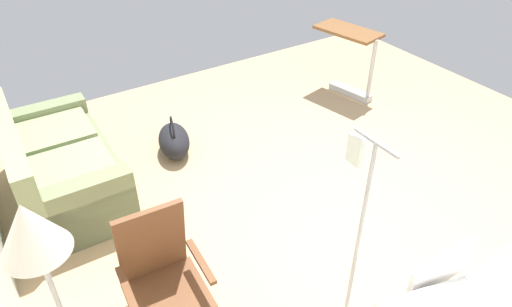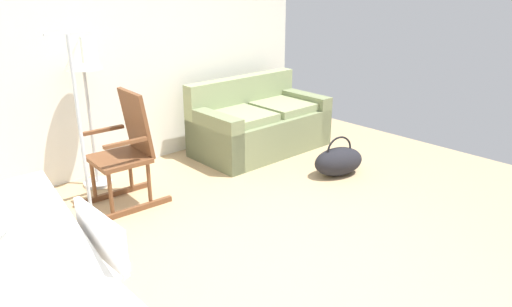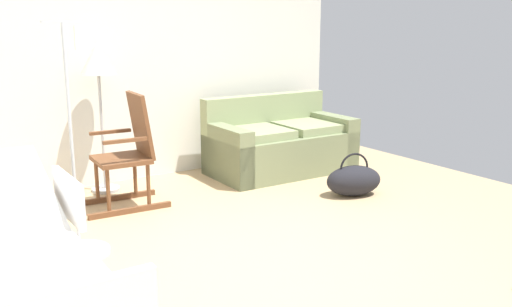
% 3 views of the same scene
% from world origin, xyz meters
% --- Properties ---
extents(ground_plane, '(6.57, 6.57, 0.00)m').
position_xyz_m(ground_plane, '(0.00, 0.00, 0.00)').
color(ground_plane, tan).
extents(couch, '(1.61, 0.88, 0.85)m').
position_xyz_m(couch, '(1.56, 2.01, 0.31)').
color(couch, '#737D57').
rests_on(couch, ground).
extents(rocking_chair, '(0.79, 0.53, 1.05)m').
position_xyz_m(rocking_chair, '(-0.31, 1.78, 0.50)').
color(rocking_chair, brown).
rests_on(rocking_chair, ground).
extents(floor_lamp, '(0.34, 0.34, 1.48)m').
position_xyz_m(floor_lamp, '(-0.35, 2.37, 1.23)').
color(floor_lamp, '#B2B5BA').
rests_on(floor_lamp, ground).
extents(overbed_table, '(0.88, 0.56, 0.84)m').
position_xyz_m(overbed_table, '(1.66, -1.59, 0.53)').
color(overbed_table, '#B2B5BA').
rests_on(overbed_table, ground).
extents(duffel_bag, '(0.63, 0.47, 0.43)m').
position_xyz_m(duffel_bag, '(1.64, 0.86, 0.15)').
color(duffel_bag, black).
rests_on(duffel_bag, ground).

